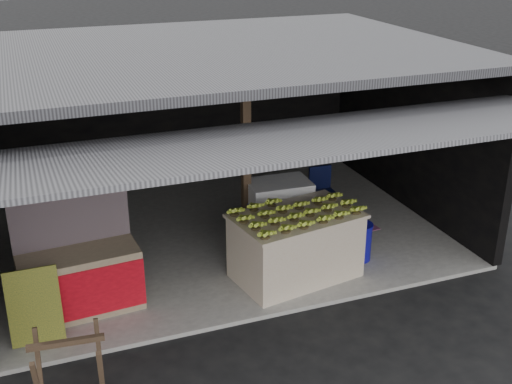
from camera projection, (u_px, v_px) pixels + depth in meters
name	position (u px, v px, depth m)	size (l,w,h in m)	color
ground	(275.00, 317.00, 8.22)	(80.00, 80.00, 0.00)	black
concrete_slab	(217.00, 233.00, 10.36)	(7.00, 5.00, 0.06)	gray
shophouse	(207.00, 104.00, 9.83)	(7.40, 7.29, 3.02)	black
banana_table	(296.00, 246.00, 8.89)	(1.87, 1.33, 0.95)	beige
banana_pile	(297.00, 208.00, 8.67)	(1.59, 0.95, 0.19)	yellow
white_crate	(278.00, 213.00, 9.77)	(0.96, 0.67, 1.04)	white
neighbor_stall	(81.00, 278.00, 8.11)	(1.52, 0.78, 1.52)	#998466
green_signboard	(34.00, 306.00, 7.52)	(0.61, 0.04, 0.92)	black
sawhorse	(68.00, 363.00, 6.62)	(0.78, 0.72, 0.76)	#473323
water_barrel	(359.00, 242.00, 9.43)	(0.37, 0.37, 0.54)	#0E0C89
plastic_chair	(322.00, 187.00, 10.81)	(0.42, 0.42, 0.84)	black
magenta_rug	(325.00, 227.00, 10.51)	(1.50, 1.00, 0.01)	#66164B
picture_frames	(166.00, 86.00, 11.64)	(1.62, 0.04, 0.46)	black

